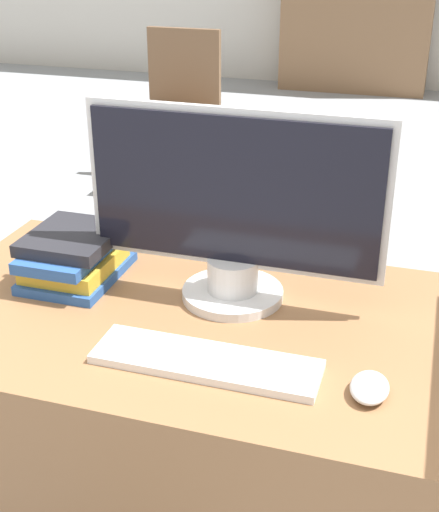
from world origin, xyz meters
name	(u,v)px	position (x,y,z in m)	size (l,w,h in m)	color
desk	(228,465)	(0.00, 0.34, 0.38)	(1.31, 0.69, 0.75)	#8C603D
monitor	(234,209)	(-0.02, 0.44, 0.95)	(0.62, 0.21, 0.41)	silver
keyboard	(206,362)	(0.01, 0.18, 0.76)	(0.41, 0.12, 0.02)	white
mouse	(370,388)	(0.30, 0.18, 0.77)	(0.07, 0.10, 0.03)	silver
book_stack	(74,255)	(-0.38, 0.42, 0.80)	(0.19, 0.26, 0.11)	#285199
far_chair	(178,103)	(-1.11, 3.03, 0.49)	(0.44, 0.44, 0.90)	brown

